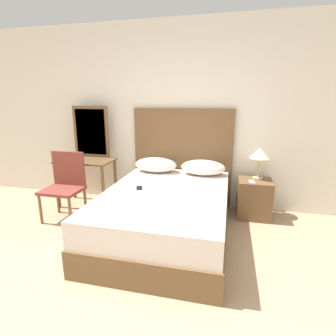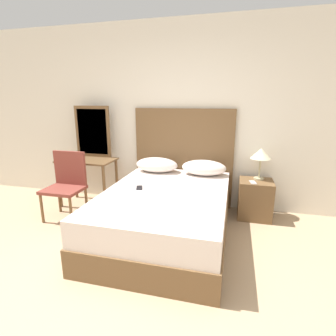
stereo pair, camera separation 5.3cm
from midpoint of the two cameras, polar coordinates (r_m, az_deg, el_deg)
ground_plane at (r=2.23m, az=-14.96°, el=-31.53°), size 16.00×16.00×0.00m
wall_back at (r=4.00m, az=2.17°, el=11.08°), size 10.00×0.06×2.70m
bed at (r=3.16m, az=0.02°, el=-9.93°), size 1.42×2.03×0.57m
headboard at (r=3.98m, az=3.72°, el=2.16°), size 1.49×0.05×1.48m
pillow_left at (r=3.83m, az=-2.08°, el=0.71°), size 0.62×0.36×0.21m
pillow_right at (r=3.70m, az=8.21°, el=0.07°), size 0.62×0.36×0.21m
phone_on_bed at (r=3.16m, az=-5.79°, el=-4.29°), size 0.12×0.16×0.01m
nightstand at (r=3.84m, az=18.78°, el=-6.43°), size 0.44×0.41×0.53m
table_lamp at (r=3.76m, az=19.95°, el=2.76°), size 0.27×0.27×0.43m
phone_on_nightstand at (r=3.66m, az=18.39°, el=-2.97°), size 0.10×0.16×0.01m
vanity_desk at (r=4.18m, az=-16.74°, el=-0.02°), size 0.83×0.50×0.72m
vanity_mirror at (r=4.27m, az=-15.74°, el=7.62°), size 0.58×0.03×0.79m
chair at (r=3.85m, az=-20.85°, el=-2.69°), size 0.50×0.43×0.91m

